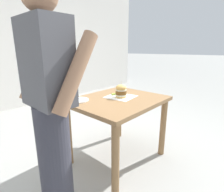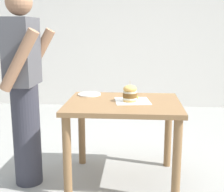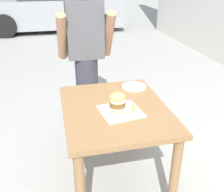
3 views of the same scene
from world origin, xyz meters
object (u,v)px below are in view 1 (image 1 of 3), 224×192
object	(u,v)px
sandwich	(121,91)
side_plate_with_forks	(78,100)
patio_table	(118,110)
diner_across_table	(51,106)
pickle_spear	(115,94)

from	to	relation	value
sandwich	side_plate_with_forks	xyz separation A→B (m)	(0.26, 0.40, -0.07)
patio_table	side_plate_with_forks	distance (m)	0.45
diner_across_table	pickle_spear	bearing A→B (deg)	-76.43
sandwich	pickle_spear	bearing A→B (deg)	-15.25
side_plate_with_forks	pickle_spear	bearing A→B (deg)	-108.24
patio_table	sandwich	world-z (taller)	sandwich
pickle_spear	patio_table	bearing A→B (deg)	144.25
patio_table	sandwich	bearing A→B (deg)	-83.81
diner_across_table	sandwich	bearing A→B (deg)	-83.11
patio_table	sandwich	size ratio (longest dim) A/B	5.47
sandwich	side_plate_with_forks	distance (m)	0.48
sandwich	side_plate_with_forks	bearing A→B (deg)	56.98
sandwich	diner_across_table	xyz separation A→B (m)	(-0.11, 0.90, 0.07)
patio_table	diner_across_table	world-z (taller)	diner_across_table
patio_table	sandwich	distance (m)	0.22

